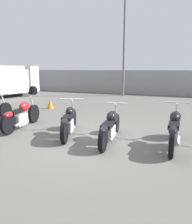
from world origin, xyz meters
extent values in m
plane|color=#5B5954|center=(0.00, 0.00, 0.00)|extent=(60.00, 60.00, 0.00)
cube|color=gray|center=(0.00, 11.26, 0.90)|extent=(40.00, 0.04, 1.79)
cylinder|color=slate|center=(-1.57, 9.99, 3.57)|extent=(0.16, 0.16, 7.15)
cylinder|color=black|center=(-4.03, 1.23, 0.31)|extent=(0.11, 0.63, 0.62)
cylinder|color=silver|center=(-4.02, 1.13, 0.97)|extent=(0.59, 0.05, 0.04)
cylinder|color=silver|center=(-4.02, 1.18, 0.64)|extent=(0.06, 0.25, 0.65)
cylinder|color=black|center=(-2.57, 1.07, 0.32)|extent=(0.19, 0.66, 0.65)
cylinder|color=black|center=(-2.36, -0.41, 0.32)|extent=(0.19, 0.66, 0.65)
cube|color=silver|center=(-2.46, 0.26, 0.29)|extent=(0.27, 0.56, 0.36)
ellipsoid|color=red|center=(-2.49, 0.51, 0.68)|extent=(0.34, 0.53, 0.32)
cube|color=black|center=(-2.42, 0.00, 0.60)|extent=(0.31, 0.55, 0.10)
ellipsoid|color=red|center=(-2.37, -0.36, 0.58)|extent=(0.26, 0.46, 0.16)
cylinder|color=silver|center=(-2.56, 0.98, 1.00)|extent=(0.65, 0.13, 0.04)
cylinder|color=silver|center=(-2.57, 1.03, 0.66)|extent=(0.09, 0.26, 0.66)
cylinder|color=silver|center=(-2.32, 0.12, 0.23)|extent=(0.17, 0.73, 0.07)
cylinder|color=black|center=(-0.86, 0.83, 0.32)|extent=(0.29, 0.63, 0.63)
cylinder|color=black|center=(-0.43, -0.49, 0.32)|extent=(0.29, 0.63, 0.63)
cube|color=silver|center=(-0.62, 0.11, 0.29)|extent=(0.34, 0.54, 0.35)
ellipsoid|color=black|center=(-0.70, 0.33, 0.67)|extent=(0.38, 0.48, 0.30)
cube|color=black|center=(-0.55, -0.12, 0.59)|extent=(0.39, 0.57, 0.10)
ellipsoid|color=black|center=(-0.45, -0.44, 0.57)|extent=(0.33, 0.48, 0.16)
cylinder|color=silver|center=(-0.83, 0.74, 0.98)|extent=(0.72, 0.26, 0.04)
cylinder|color=silver|center=(-0.84, 0.79, 0.65)|extent=(0.13, 0.26, 0.65)
cylinder|color=silver|center=(-0.47, 0.01, 0.22)|extent=(0.27, 0.67, 0.07)
cylinder|color=black|center=(0.56, 0.90, 0.29)|extent=(0.15, 0.59, 0.58)
cylinder|color=black|center=(0.70, -0.68, 0.29)|extent=(0.15, 0.59, 0.58)
cube|color=silver|center=(0.63, 0.03, 0.26)|extent=(0.25, 0.58, 0.32)
ellipsoid|color=black|center=(0.61, 0.30, 0.62)|extent=(0.34, 0.55, 0.35)
cube|color=black|center=(0.66, -0.24, 0.53)|extent=(0.29, 0.61, 0.10)
ellipsoid|color=black|center=(0.69, -0.63, 0.52)|extent=(0.24, 0.46, 0.16)
cylinder|color=silver|center=(0.57, 0.80, 0.93)|extent=(0.66, 0.09, 0.04)
cylinder|color=silver|center=(0.56, 0.85, 0.61)|extent=(0.07, 0.25, 0.62)
cylinder|color=silver|center=(0.77, -0.12, 0.20)|extent=(0.13, 0.64, 0.07)
cylinder|color=black|center=(2.24, 1.03, 0.34)|extent=(0.11, 0.68, 0.67)
cylinder|color=black|center=(2.21, -0.45, 0.34)|extent=(0.11, 0.68, 0.67)
cube|color=silver|center=(2.22, 0.21, 0.30)|extent=(0.21, 0.54, 0.37)
ellipsoid|color=black|center=(2.23, 0.46, 0.71)|extent=(0.28, 0.55, 0.32)
cube|color=black|center=(2.22, -0.04, 0.63)|extent=(0.25, 0.57, 0.10)
ellipsoid|color=black|center=(2.21, -0.40, 0.61)|extent=(0.21, 0.44, 0.16)
cylinder|color=silver|center=(2.24, 0.93, 1.02)|extent=(0.66, 0.05, 0.04)
cylinder|color=silver|center=(2.24, 0.98, 0.68)|extent=(0.05, 0.26, 0.67)
cylinder|color=silver|center=(2.34, 0.06, 0.24)|extent=(0.08, 0.64, 0.07)
cube|color=white|center=(-9.01, 6.04, 1.19)|extent=(3.21, 5.30, 1.82)
cube|color=black|center=(-8.39, 8.42, 1.60)|extent=(1.77, 0.49, 0.55)
cylinder|color=black|center=(-9.47, 8.10, 0.35)|extent=(0.39, 0.73, 0.70)
cylinder|color=black|center=(-7.61, 7.61, 0.35)|extent=(0.39, 0.73, 0.70)
cone|color=orange|center=(-3.58, 3.68, 0.24)|extent=(0.31, 0.31, 0.48)
camera|label=1|loc=(2.32, -5.27, 1.92)|focal=35.00mm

